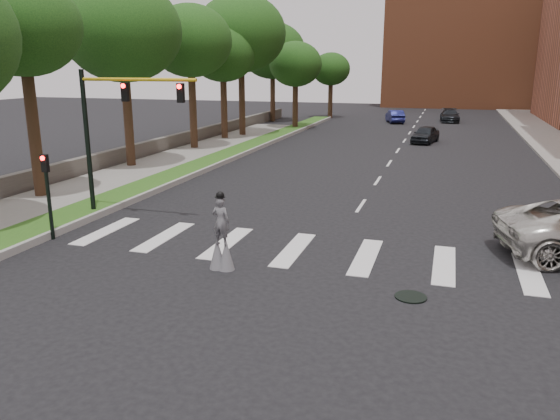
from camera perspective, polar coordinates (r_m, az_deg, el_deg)
name	(u,v)px	position (r m, az deg, el deg)	size (l,w,h in m)	color
ground_plane	(323,263)	(18.24, 4.49, -5.53)	(160.00, 160.00, 0.00)	black
grass_median	(230,154)	(40.20, -5.23, 5.89)	(2.00, 60.00, 0.25)	#265317
median_curb	(244,154)	(39.81, -3.83, 5.85)	(0.20, 60.00, 0.28)	gray
sidewalk_left	(116,178)	(32.90, -16.76, 3.26)	(4.00, 60.00, 0.18)	gray
stone_wall	(175,141)	(44.26, -10.90, 7.06)	(0.50, 56.00, 1.10)	#524D47
manhole	(411,297)	(16.01, 13.50, -8.81)	(0.90, 0.90, 0.04)	black
building_backdrop	(471,48)	(94.77, 19.34, 15.64)	(26.00, 14.00, 18.00)	#A45733
traffic_signal	(111,120)	(23.96, -17.29, 8.95)	(5.30, 0.23, 6.20)	black
secondary_signal	(48,189)	(21.84, -23.10, 2.05)	(0.25, 0.21, 3.23)	black
stilt_performer	(221,241)	(17.45, -6.14, -3.23)	(0.84, 0.53, 2.56)	#352115
car_near	(425,134)	(48.22, 14.95, 7.64)	(1.68, 4.19, 1.43)	black
car_mid	(395,116)	(64.92, 11.92, 9.56)	(1.53, 4.40, 1.45)	navy
car_far	(450,116)	(67.44, 17.32, 9.41)	(2.05, 5.05, 1.46)	black
tree_1	(22,27)	(28.70, -25.37, 16.87)	(5.37, 5.37, 10.39)	#352115
tree_2	(122,31)	(35.90, -16.18, 17.49)	(7.19, 7.19, 11.43)	#352115
tree_3	(190,41)	(42.93, -9.37, 16.99)	(6.27, 6.27, 10.80)	#352115
tree_4	(241,34)	(50.80, -4.12, 17.91)	(8.01, 8.01, 12.53)	#352115
tree_5	(273,51)	(65.01, -0.79, 16.29)	(7.49, 7.49, 11.20)	#352115
tree_6	(296,65)	(56.85, 1.63, 14.95)	(5.29, 5.29, 8.76)	#352115
tree_7	(331,69)	(69.59, 5.35, 14.41)	(4.69, 4.69, 7.95)	#352115
tree_8	(223,53)	(48.60, -6.01, 15.96)	(5.74, 5.74, 9.85)	#352115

